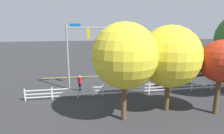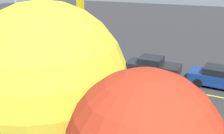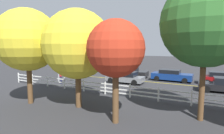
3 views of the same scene
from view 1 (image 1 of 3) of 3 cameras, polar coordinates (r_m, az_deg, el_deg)
name	(u,v)px [view 1 (image 1 of 3)]	position (r m, az deg, el deg)	size (l,w,h in m)	color
ground_plane	(117,75)	(25.64, 1.64, -2.51)	(120.00, 120.00, 0.00)	#2D2D30
lane_center_stripe	(145,74)	(26.69, 10.11, -2.09)	(28.00, 0.16, 0.01)	gold
signal_assembly	(84,44)	(19.58, -8.51, 6.99)	(6.25, 0.38, 6.92)	gray
car_0	(131,73)	(24.04, 5.87, -1.99)	(4.35, 1.96, 1.34)	slate
car_1	(186,64)	(31.46, 21.72, 0.76)	(4.64, 2.04, 1.45)	maroon
car_2	(154,66)	(28.90, 12.70, 0.35)	(4.82, 2.05, 1.42)	navy
car_3	(119,67)	(27.57, 2.24, 0.01)	(4.28, 2.08, 1.39)	black
car_4	(200,70)	(28.48, 25.50, -0.82)	(4.47, 2.12, 1.39)	black
pedestrian	(80,83)	(19.56, -9.87, -4.74)	(0.46, 0.47, 1.69)	#191E3F
white_rail_fence	(160,87)	(19.57, 14.67, -5.98)	(26.10, 0.10, 1.15)	white
tree_1	(221,62)	(15.79, 30.63, 1.43)	(3.17, 3.17, 5.74)	brown
tree_2	(125,56)	(12.55, 3.88, 3.45)	(4.54, 4.54, 7.00)	brown
tree_4	(169,57)	(14.81, 17.30, 3.07)	(4.76, 4.76, 6.79)	brown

